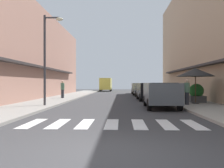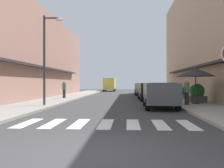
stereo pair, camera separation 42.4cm
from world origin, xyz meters
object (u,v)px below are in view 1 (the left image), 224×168
at_px(cafe_umbrella, 195,72).
at_px(planter_midblock, 196,94).
at_px(parked_car_mid, 149,89).
at_px(parked_car_near, 161,92).
at_px(pedestrian_walking_near, 63,89).
at_px(parked_car_far, 142,88).
at_px(pedestrian_walking_far, 187,91).
at_px(street_lamp, 48,50).
at_px(planter_far, 179,93).
at_px(parked_car_distant, 138,87).
at_px(delivery_van, 106,83).

bearing_deg(cafe_umbrella, planter_midblock, 70.52).
relative_size(parked_car_mid, planter_midblock, 3.27).
relative_size(parked_car_near, cafe_umbrella, 1.71).
bearing_deg(cafe_umbrella, pedestrian_walking_near, 150.66).
distance_m(parked_car_near, parked_car_mid, 6.52).
xyz_separation_m(parked_car_far, cafe_umbrella, (2.56, -11.20, 1.24)).
height_order(parked_car_near, parked_car_far, same).
distance_m(pedestrian_walking_near, pedestrian_walking_far, 11.48).
bearing_deg(parked_car_far, pedestrian_walking_near, -144.05).
bearing_deg(pedestrian_walking_near, parked_car_far, 40.39).
bearing_deg(street_lamp, planter_far, 36.31).
xyz_separation_m(cafe_umbrella, planter_midblock, (0.39, 1.10, -1.44)).
bearing_deg(cafe_umbrella, parked_car_distant, 98.19).
relative_size(parked_car_far, pedestrian_walking_far, 2.69).
distance_m(parked_car_distant, planter_far, 12.73).
relative_size(parked_car_distant, planter_midblock, 3.07).
bearing_deg(delivery_van, street_lamp, -93.11).
relative_size(parked_car_distant, planter_far, 3.75).
distance_m(delivery_van, cafe_umbrella, 29.60).
relative_size(parked_car_mid, planter_far, 3.99).
height_order(parked_car_mid, parked_car_far, same).
bearing_deg(planter_far, parked_car_distant, 102.25).
xyz_separation_m(parked_car_near, cafe_umbrella, (2.56, 1.99, 1.24)).
bearing_deg(pedestrian_walking_near, parked_car_mid, -4.40).
bearing_deg(pedestrian_walking_far, delivery_van, -112.53).
bearing_deg(pedestrian_walking_near, planter_midblock, -19.17).
bearing_deg(parked_car_near, pedestrian_walking_near, 134.59).
relative_size(cafe_umbrella, planter_far, 2.31).
xyz_separation_m(parked_car_near, delivery_van, (-5.10, 30.58, 0.48)).
distance_m(parked_car_mid, planter_midblock, 4.52).
bearing_deg(pedestrian_walking_near, pedestrian_walking_far, -31.04).
height_order(planter_far, pedestrian_walking_near, pedestrian_walking_near).
bearing_deg(parked_car_near, parked_car_mid, 90.00).
height_order(parked_car_mid, pedestrian_walking_near, pedestrian_walking_near).
bearing_deg(parked_car_distant, pedestrian_walking_far, -84.63).
bearing_deg(planter_far, street_lamp, -143.69).
height_order(delivery_van, pedestrian_walking_far, delivery_van).
height_order(parked_car_mid, delivery_van, delivery_van).
distance_m(planter_far, pedestrian_walking_near, 10.29).
relative_size(parked_car_mid, street_lamp, 0.78).
height_order(cafe_umbrella, pedestrian_walking_near, cafe_umbrella).
height_order(parked_car_distant, pedestrian_walking_far, pedestrian_walking_far).
bearing_deg(parked_car_near, cafe_umbrella, 37.93).
bearing_deg(parked_car_distant, pedestrian_walking_near, -122.13).
bearing_deg(parked_car_mid, planter_midblock, -49.28).
height_order(parked_car_near, pedestrian_walking_near, pedestrian_walking_near).
bearing_deg(planter_far, pedestrian_walking_near, 178.01).
xyz_separation_m(planter_far, pedestrian_walking_far, (-0.94, -6.30, 0.32)).
distance_m(parked_car_mid, cafe_umbrella, 5.34).
distance_m(parked_car_mid, street_lamp, 9.45).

